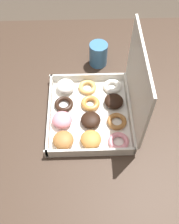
# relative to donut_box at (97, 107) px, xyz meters

# --- Properties ---
(ground_plane) EXTENTS (8.00, 8.00, 0.00)m
(ground_plane) POSITION_rel_donut_box_xyz_m (0.07, -0.03, -0.80)
(ground_plane) COLOR #42382D
(dining_table) EXTENTS (1.28, 0.95, 0.75)m
(dining_table) POSITION_rel_donut_box_xyz_m (0.07, -0.03, -0.14)
(dining_table) COLOR #38281E
(dining_table) RESTS_ON ground_plane
(donut_box) EXTENTS (0.33, 0.30, 0.30)m
(donut_box) POSITION_rel_donut_box_xyz_m (0.00, 0.00, 0.00)
(donut_box) COLOR silver
(donut_box) RESTS_ON dining_table
(coffee_mug) EXTENTS (0.07, 0.07, 0.10)m
(coffee_mug) POSITION_rel_donut_box_xyz_m (-0.27, 0.02, 0.00)
(coffee_mug) COLOR teal
(coffee_mug) RESTS_ON dining_table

